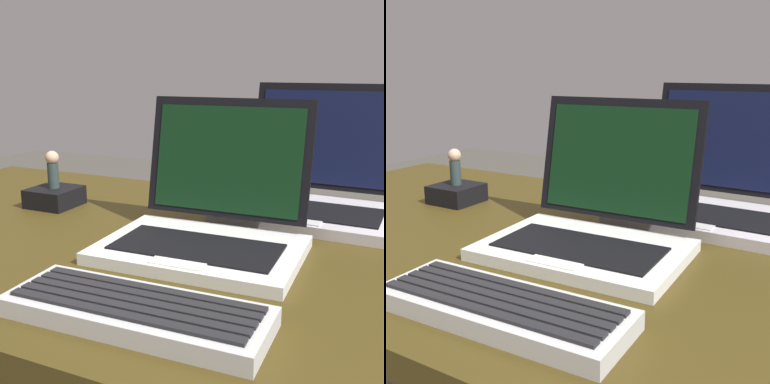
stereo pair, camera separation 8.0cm
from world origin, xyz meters
TOP-DOWN VIEW (x-y plane):
  - desk at (0.00, 0.00)m, footprint 1.65×0.77m
  - laptop_front at (-0.02, -0.01)m, footprint 0.32×0.27m
  - laptop_rear at (0.10, 0.27)m, footprint 0.34×0.29m
  - external_keyboard at (0.00, -0.27)m, footprint 0.32×0.12m
  - figurine_stand at (-0.42, 0.09)m, footprint 0.10×0.10m
  - figurine at (-0.42, 0.09)m, footprint 0.03×0.03m

SIDE VIEW (x-z plane):
  - desk at x=0.00m, z-range 0.26..0.97m
  - external_keyboard at x=0.00m, z-range 0.71..0.73m
  - figurine_stand at x=-0.42m, z-range 0.71..0.75m
  - laptop_front at x=-0.02m, z-range 0.64..0.87m
  - laptop_rear at x=0.10m, z-range 0.63..0.89m
  - figurine at x=-0.42m, z-range 0.75..0.83m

